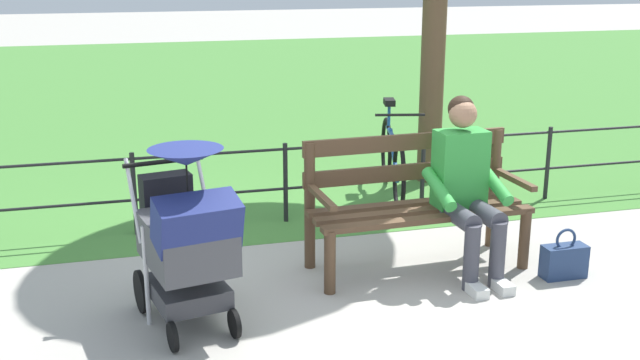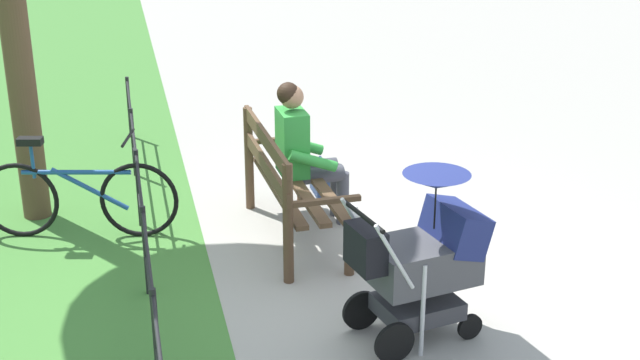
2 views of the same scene
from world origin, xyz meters
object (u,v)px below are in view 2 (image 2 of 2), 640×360
person_on_bench (305,150)px  stroller (423,255)px  bicycle (78,196)px  park_bench (286,181)px  handbag (321,180)px

person_on_bench → stroller: (2.01, 0.35, -0.08)m
person_on_bench → bicycle: person_on_bench is taller
park_bench → person_on_bench: (-0.30, 0.22, 0.15)m
person_on_bench → stroller: size_ratio=1.11×
person_on_bench → bicycle: 1.93m
stroller → handbag: bearing=-178.7°
person_on_bench → stroller: 2.04m
handbag → stroller: bearing=1.3°
park_bench → bicycle: (-0.45, -1.68, -0.16)m
person_on_bench → bicycle: size_ratio=0.78×
stroller → bicycle: (-2.16, -2.26, -0.23)m
handbag → bicycle: size_ratio=0.23×
person_on_bench → handbag: bearing=155.7°
park_bench → bicycle: size_ratio=1.00×
park_bench → stroller: stroller is taller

